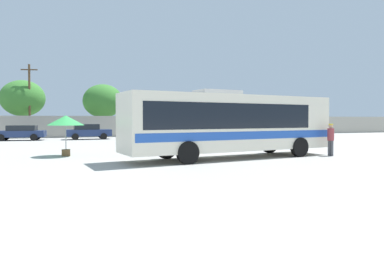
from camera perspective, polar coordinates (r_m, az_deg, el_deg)
ground_plane at (r=27.99m, az=-2.01°, el=-2.68°), size 300.00×300.00×0.00m
perimeter_wall at (r=41.33m, az=-7.79°, el=0.30°), size 80.00×0.30×2.39m
coach_bus_cream_blue at (r=18.10m, az=6.14°, el=0.94°), size 11.79×4.12×3.48m
attendant_by_bus_door at (r=20.52m, az=21.81°, el=-1.47°), size 0.43×0.43×1.77m
vendor_umbrella_near_gate_green at (r=20.25m, az=-20.02°, el=1.02°), size 1.97×1.97×2.23m
parked_car_leftmost_dark_blue at (r=36.84m, az=-26.34°, el=-0.64°), size 4.68×2.29×1.44m
parked_car_second_dark_blue at (r=36.33m, az=-16.68°, el=-0.52°), size 4.41×2.13×1.53m
utility_pole_near at (r=42.86m, az=-25.12°, el=4.30°), size 1.78×0.55×8.13m
roadside_tree_left at (r=44.86m, az=-26.03°, el=4.40°), size 4.92×4.92×6.54m
roadside_tree_midleft at (r=45.22m, az=-14.41°, el=4.31°), size 4.94×4.94×6.41m
roadside_tree_midright at (r=43.94m, az=-6.46°, el=4.31°), size 3.29×3.29×5.64m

